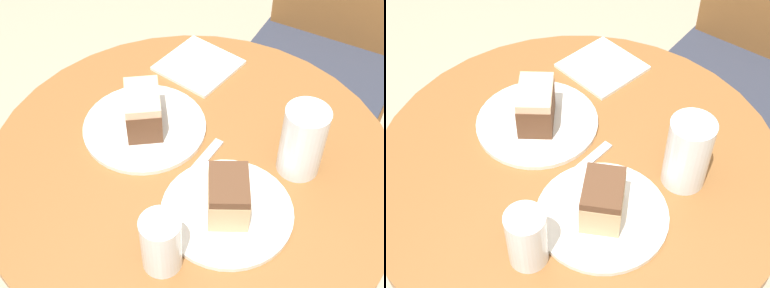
# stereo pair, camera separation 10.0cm
# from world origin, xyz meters

# --- Properties ---
(table) EXTENTS (0.80, 0.80, 0.77)m
(table) POSITION_xyz_m (0.00, 0.00, 0.58)
(table) COLOR brown
(table) RESTS_ON ground_plane
(chair) EXTENTS (0.48, 0.44, 0.97)m
(chair) POSITION_xyz_m (0.01, 0.79, 0.51)
(chair) COLOR brown
(chair) RESTS_ON ground_plane
(plate_near) EXTENTS (0.25, 0.25, 0.01)m
(plate_near) POSITION_xyz_m (-0.12, 0.02, 0.77)
(plate_near) COLOR white
(plate_near) RESTS_ON table
(plate_far) EXTENTS (0.23, 0.23, 0.01)m
(plate_far) POSITION_xyz_m (0.12, -0.08, 0.77)
(plate_far) COLOR white
(plate_far) RESTS_ON table
(cake_slice_near) EXTENTS (0.12, 0.13, 0.08)m
(cake_slice_near) POSITION_xyz_m (-0.12, 0.02, 0.82)
(cake_slice_near) COLOR brown
(cake_slice_near) RESTS_ON plate_near
(cake_slice_far) EXTENTS (0.11, 0.11, 0.08)m
(cake_slice_far) POSITION_xyz_m (0.12, -0.08, 0.82)
(cake_slice_far) COLOR tan
(cake_slice_far) RESTS_ON plate_far
(glass_lemonade) EXTENTS (0.08, 0.08, 0.14)m
(glass_lemonade) POSITION_xyz_m (0.18, 0.08, 0.83)
(glass_lemonade) COLOR silver
(glass_lemonade) RESTS_ON table
(glass_water) EXTENTS (0.07, 0.07, 0.11)m
(glass_water) POSITION_xyz_m (0.07, -0.22, 0.82)
(glass_water) COLOR silver
(glass_water) RESTS_ON table
(napkin_stack) EXTENTS (0.18, 0.18, 0.01)m
(napkin_stack) POSITION_xyz_m (-0.13, 0.25, 0.77)
(napkin_stack) COLOR white
(napkin_stack) RESTS_ON table
(fork) EXTENTS (0.03, 0.17, 0.00)m
(fork) POSITION_xyz_m (0.02, -0.02, 0.77)
(fork) COLOR silver
(fork) RESTS_ON table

